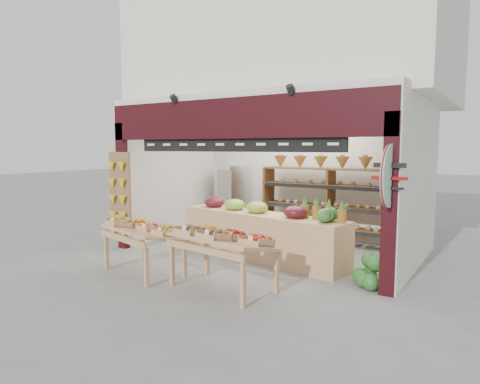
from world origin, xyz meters
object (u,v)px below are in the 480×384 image
refrigerator (232,198)px  watermelon_pile (372,274)px  display_table_right (221,238)px  mid_counter (261,234)px  cardboard_stack (243,229)px  back_shelving (331,189)px  display_table_left (143,230)px

refrigerator → watermelon_pile: 5.14m
refrigerator → display_table_right: 4.65m
mid_counter → cardboard_stack: bearing=133.3°
refrigerator → watermelon_pile: size_ratio=2.59×
refrigerator → cardboard_stack: size_ratio=1.66×
back_shelving → refrigerator: size_ratio=1.89×
watermelon_pile → mid_counter: bearing=167.7°
mid_counter → display_table_left: bearing=-125.7°
display_table_left → watermelon_pile: display_table_left is taller
refrigerator → cardboard_stack: bearing=-26.5°
display_table_left → watermelon_pile: (3.58, 1.31, -0.53)m
refrigerator → display_table_left: 4.02m
watermelon_pile → display_table_left: bearing=-159.9°
cardboard_stack → display_table_left: size_ratio=0.62×
refrigerator → cardboard_stack: refrigerator is taller
mid_counter → watermelon_pile: bearing=-12.3°
cardboard_stack → mid_counter: mid_counter is taller
refrigerator → mid_counter: refrigerator is taller
back_shelving → display_table_left: back_shelving is taller
cardboard_stack → display_table_right: 3.54m
back_shelving → refrigerator: back_shelving is taller
cardboard_stack → watermelon_pile: size_ratio=1.56×
back_shelving → refrigerator: (-2.72, 0.12, -0.39)m
display_table_left → display_table_right: display_table_right is taller
mid_counter → display_table_right: size_ratio=2.17×
refrigerator → display_table_right: refrigerator is taller
back_shelving → display_table_right: (-0.29, -3.84, -0.46)m
back_shelving → cardboard_stack: (-1.86, -0.72, -0.99)m
cardboard_stack → watermelon_pile: cardboard_stack is taller
mid_counter → watermelon_pile: mid_counter is taller
mid_counter → display_table_right: mid_counter is taller
back_shelving → mid_counter: 2.24m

